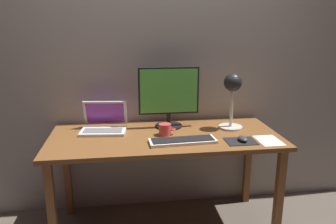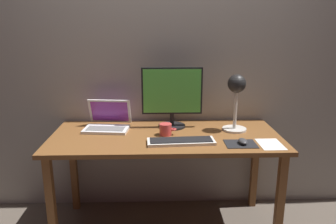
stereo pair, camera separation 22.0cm
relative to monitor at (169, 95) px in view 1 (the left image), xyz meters
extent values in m
cube|color=#9E998E|center=(-0.05, 0.22, 0.31)|extent=(4.80, 0.06, 2.60)
cube|color=brown|center=(-0.05, -0.18, -0.26)|extent=(1.60, 0.70, 0.03)
cube|color=brown|center=(-0.79, -0.47, -0.63)|extent=(0.05, 0.05, 0.71)
cube|color=brown|center=(0.69, -0.47, -0.63)|extent=(0.05, 0.05, 0.71)
cube|color=brown|center=(-0.79, 0.11, -0.63)|extent=(0.05, 0.05, 0.71)
cube|color=brown|center=(0.69, 0.11, -0.63)|extent=(0.05, 0.05, 0.71)
cylinder|color=black|center=(0.00, 0.00, -0.24)|extent=(0.20, 0.20, 0.01)
cylinder|color=black|center=(0.00, 0.00, -0.19)|extent=(0.03, 0.03, 0.09)
cube|color=black|center=(0.00, 0.00, 0.03)|extent=(0.45, 0.03, 0.35)
cube|color=#59C64C|center=(0.00, -0.02, 0.03)|extent=(0.42, 0.00, 0.32)
cube|color=silver|center=(0.05, -0.35, -0.24)|extent=(0.45, 0.17, 0.02)
cube|color=black|center=(0.05, -0.35, -0.22)|extent=(0.41, 0.14, 0.01)
cube|color=silver|center=(-0.48, -0.08, -0.24)|extent=(0.34, 0.23, 0.02)
cube|color=slate|center=(-0.48, -0.09, -0.23)|extent=(0.28, 0.13, 0.00)
cube|color=silver|center=(-0.47, 0.05, -0.13)|extent=(0.32, 0.10, 0.19)
cube|color=purple|center=(-0.47, 0.05, -0.13)|extent=(0.28, 0.09, 0.16)
cylinder|color=beige|center=(0.45, -0.09, -0.24)|extent=(0.18, 0.18, 0.01)
cylinder|color=silver|center=(0.45, -0.09, -0.08)|extent=(0.02, 0.02, 0.30)
sphere|color=black|center=(0.45, -0.09, 0.10)|extent=(0.13, 0.13, 0.13)
sphere|color=#FFEAB2|center=(0.45, -0.10, 0.07)|extent=(0.05, 0.05, 0.05)
cube|color=black|center=(0.43, -0.38, -0.24)|extent=(0.20, 0.16, 0.00)
ellipsoid|color=#38383A|center=(0.44, -0.38, -0.23)|extent=(0.06, 0.10, 0.03)
cylinder|color=#CC3F3F|center=(-0.05, -0.19, -0.21)|extent=(0.09, 0.09, 0.08)
torus|color=#CC3F3F|center=(0.00, -0.19, -0.21)|extent=(0.05, 0.05, 0.01)
cube|color=white|center=(0.62, -0.39, -0.25)|extent=(0.15, 0.21, 0.00)
camera|label=1|loc=(-0.32, -2.34, 0.51)|focal=35.09mm
camera|label=2|loc=(-0.10, -2.36, 0.51)|focal=35.09mm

